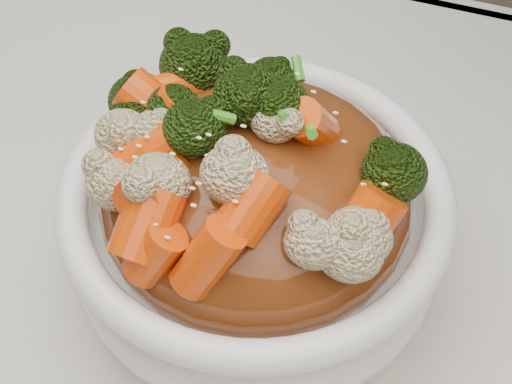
% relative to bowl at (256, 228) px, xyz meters
% --- Properties ---
extents(tablecloth, '(1.20, 0.80, 0.04)m').
position_rel_bowl_xyz_m(tablecloth, '(-0.01, -0.06, -0.07)').
color(tablecloth, silver).
rests_on(tablecloth, dining_table).
extents(bowl, '(0.29, 0.29, 0.09)m').
position_rel_bowl_xyz_m(bowl, '(0.00, 0.00, 0.00)').
color(bowl, white).
rests_on(bowl, tablecloth).
extents(sauce_base, '(0.23, 0.23, 0.10)m').
position_rel_bowl_xyz_m(sauce_base, '(0.00, 0.00, 0.03)').
color(sauce_base, '#612C10').
rests_on(sauce_base, bowl).
extents(carrots, '(0.23, 0.23, 0.05)m').
position_rel_bowl_xyz_m(carrots, '(0.00, 0.00, 0.10)').
color(carrots, '#DE4607').
rests_on(carrots, sauce_base).
extents(broccoli, '(0.23, 0.23, 0.05)m').
position_rel_bowl_xyz_m(broccoli, '(0.00, 0.00, 0.10)').
color(broccoli, black).
rests_on(broccoli, sauce_base).
extents(cauliflower, '(0.23, 0.23, 0.04)m').
position_rel_bowl_xyz_m(cauliflower, '(0.00, 0.00, 0.09)').
color(cauliflower, beige).
rests_on(cauliflower, sauce_base).
extents(scallions, '(0.17, 0.17, 0.02)m').
position_rel_bowl_xyz_m(scallions, '(0.00, 0.00, 0.10)').
color(scallions, '#3C9121').
rests_on(scallions, sauce_base).
extents(sesame_seeds, '(0.21, 0.21, 0.01)m').
position_rel_bowl_xyz_m(sesame_seeds, '(0.00, 0.00, 0.10)').
color(sesame_seeds, beige).
rests_on(sesame_seeds, sauce_base).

